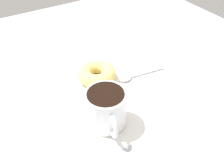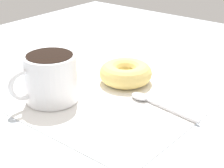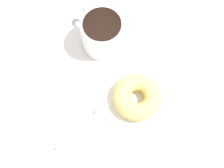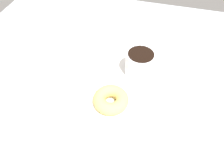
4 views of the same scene
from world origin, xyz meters
The scene contains 5 objects.
ground_plane centered at (0.00, 0.00, -1.00)cm, with size 120.00×120.00×2.00cm, color #B2BCC6.
napkin centered at (1.98, 1.57, 0.15)cm, with size 35.18×35.18×0.30cm, color white.
coffee_cup centered at (9.04, 10.54, 4.81)cm, with size 9.50×12.69×8.73cm.
donut centered at (3.28, -4.47, 2.24)cm, with size 10.66×10.66×3.87cm, color #E5C66B.
spoon centered at (-5.65, 0.04, 0.70)cm, with size 14.87×3.53×0.90cm.
Camera 1 is at (28.52, 44.89, 45.11)cm, focal length 40.00 mm.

